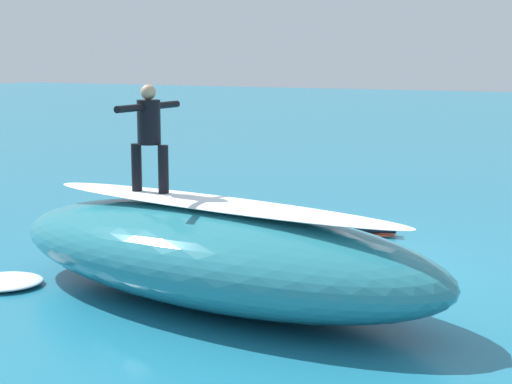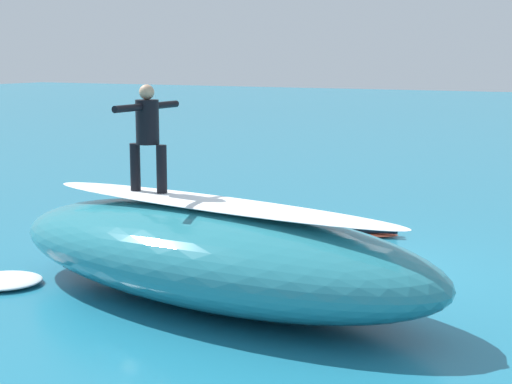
{
  "view_description": "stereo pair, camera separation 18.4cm",
  "coord_description": "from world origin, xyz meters",
  "px_view_note": "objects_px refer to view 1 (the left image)",
  "views": [
    {
      "loc": [
        -4.56,
        11.53,
        3.21
      ],
      "look_at": [
        1.23,
        0.13,
        1.06
      ],
      "focal_mm": 58.23,
      "sensor_mm": 36.0,
      "label": 1
    },
    {
      "loc": [
        -4.72,
        11.45,
        3.21
      ],
      "look_at": [
        1.23,
        0.13,
        1.06
      ],
      "focal_mm": 58.23,
      "sensor_mm": 36.0,
      "label": 2
    }
  ],
  "objects_px": {
    "surfboard_paddling": "(337,234)",
    "surfer_paddling": "(344,225)",
    "surfboard_riding": "(150,195)",
    "surfer_riding": "(149,130)"
  },
  "relations": [
    {
      "from": "surfboard_riding",
      "to": "surfer_riding",
      "type": "distance_m",
      "value": 0.89
    },
    {
      "from": "surfboard_riding",
      "to": "surfer_paddling",
      "type": "relative_size",
      "value": 1.29
    },
    {
      "from": "surfboard_riding",
      "to": "surfer_paddling",
      "type": "distance_m",
      "value": 4.56
    },
    {
      "from": "surfboard_riding",
      "to": "surfer_paddling",
      "type": "xyz_separation_m",
      "value": [
        -1.21,
        -4.26,
        -1.09
      ]
    },
    {
      "from": "surfer_riding",
      "to": "surfer_paddling",
      "type": "bearing_deg",
      "value": -104.74
    },
    {
      "from": "surfboard_riding",
      "to": "surfer_paddling",
      "type": "height_order",
      "value": "surfboard_riding"
    },
    {
      "from": "surfer_riding",
      "to": "surfer_paddling",
      "type": "height_order",
      "value": "surfer_riding"
    },
    {
      "from": "surfboard_paddling",
      "to": "surfer_paddling",
      "type": "relative_size",
      "value": 1.37
    },
    {
      "from": "surfboard_paddling",
      "to": "surfer_riding",
      "type": "bearing_deg",
      "value": 53.05
    },
    {
      "from": "surfer_riding",
      "to": "surfboard_paddling",
      "type": "distance_m",
      "value": 4.85
    }
  ]
}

